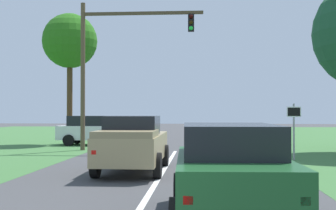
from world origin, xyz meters
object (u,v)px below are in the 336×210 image
object	(u,v)px
red_suv_near	(230,170)
keep_moving_sign	(294,124)
traffic_light	(113,54)
extra_tree_1	(70,42)
crossing_suv_far	(94,130)
pickup_truck_lead	(133,143)

from	to	relation	value
red_suv_near	keep_moving_sign	world-z (taller)	keep_moving_sign
traffic_light	extra_tree_1	distance (m)	6.15
red_suv_near	traffic_light	distance (m)	16.42
red_suv_near	keep_moving_sign	size ratio (longest dim) A/B	1.88
crossing_suv_far	red_suv_near	bearing A→B (deg)	-69.24
red_suv_near	pickup_truck_lead	bearing A→B (deg)	112.96
red_suv_near	crossing_suv_far	bearing A→B (deg)	110.76
traffic_light	crossing_suv_far	xyz separation A→B (m)	(-1.90, 3.66, -4.17)
red_suv_near	pickup_truck_lead	xyz separation A→B (m)	(-2.84, 6.71, 0.02)
keep_moving_sign	extra_tree_1	bearing A→B (deg)	144.31
pickup_truck_lead	traffic_light	distance (m)	9.57
keep_moving_sign	crossing_suv_far	xyz separation A→B (m)	(-10.50, 7.81, -0.60)
keep_moving_sign	extra_tree_1	xyz separation A→B (m)	(-12.31, 8.84, 5.00)
traffic_light	keep_moving_sign	bearing A→B (deg)	-25.75
red_suv_near	crossing_suv_far	distance (m)	19.98
pickup_truck_lead	keep_moving_sign	distance (m)	7.54
red_suv_near	pickup_truck_lead	world-z (taller)	pickup_truck_lead
crossing_suv_far	pickup_truck_lead	bearing A→B (deg)	-70.51
pickup_truck_lead	crossing_suv_far	distance (m)	12.71
traffic_light	extra_tree_1	size ratio (longest dim) A/B	0.94
red_suv_near	keep_moving_sign	xyz separation A→B (m)	(3.42, 10.87, 0.57)
traffic_light	crossing_suv_far	bearing A→B (deg)	117.39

